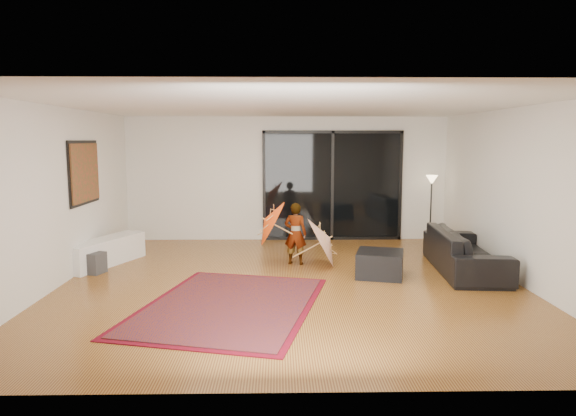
{
  "coord_description": "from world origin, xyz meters",
  "views": [
    {
      "loc": [
        -0.19,
        -7.73,
        2.2
      ],
      "look_at": [
        -0.03,
        0.52,
        1.1
      ],
      "focal_mm": 32.0,
      "sensor_mm": 36.0,
      "label": 1
    }
  ],
  "objects_px": {
    "ottoman": "(380,264)",
    "media_console": "(106,252)",
    "child": "(295,234)",
    "sofa": "(465,251)"
  },
  "relations": [
    {
      "from": "ottoman",
      "to": "media_console",
      "type": "bearing_deg",
      "value": 169.52
    },
    {
      "from": "child",
      "to": "media_console",
      "type": "bearing_deg",
      "value": 14.84
    },
    {
      "from": "media_console",
      "to": "sofa",
      "type": "height_order",
      "value": "sofa"
    },
    {
      "from": "media_console",
      "to": "ottoman",
      "type": "distance_m",
      "value": 4.79
    },
    {
      "from": "media_console",
      "to": "child",
      "type": "relative_size",
      "value": 1.54
    },
    {
      "from": "ottoman",
      "to": "child",
      "type": "xyz_separation_m",
      "value": [
        -1.34,
        0.86,
        0.34
      ]
    },
    {
      "from": "sofa",
      "to": "media_console",
      "type": "bearing_deg",
      "value": 89.62
    },
    {
      "from": "media_console",
      "to": "sofa",
      "type": "xyz_separation_m",
      "value": [
        6.2,
        -0.56,
        0.11
      ]
    },
    {
      "from": "media_console",
      "to": "child",
      "type": "bearing_deg",
      "value": 22.11
    },
    {
      "from": "ottoman",
      "to": "child",
      "type": "bearing_deg",
      "value": 147.42
    }
  ]
}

